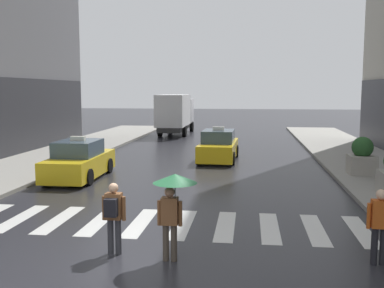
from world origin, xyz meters
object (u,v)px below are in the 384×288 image
Objects in this scene: pedestrian_with_umbrella at (173,193)px; pedestrian_with_handbag at (381,222)px; taxi_lead at (79,161)px; box_truck at (175,113)px; planter_mid_block at (362,157)px; taxi_second at (218,147)px; pedestrian_with_backpack at (113,213)px.

pedestrian_with_handbag is (4.40, 0.34, -0.58)m from pedestrian_with_umbrella.
taxi_lead is 18.91m from box_truck.
pedestrian_with_handbag is 10.22m from planter_mid_block.
pedestrian_with_umbrella is (4.51, -27.44, -0.34)m from box_truck.
taxi_lead is 0.99× the size of taxi_second.
box_truck is 4.57× the size of pedestrian_with_handbag.
pedestrian_with_handbag is at bearing 1.31° from pedestrian_with_backpack.
box_truck is at bearing 122.64° from planter_mid_block.
taxi_lead reaches higher than pedestrian_with_handbag.
taxi_lead is 10.23m from pedestrian_with_umbrella.
planter_mid_block is (7.83, 10.15, -0.10)m from pedestrian_with_backpack.
taxi_second is at bearing 89.96° from pedestrian_with_umbrella.
taxi_second is 2.37× the size of pedestrian_with_umbrella.
planter_mid_block is at bearing -31.06° from taxi_second.
pedestrian_with_backpack is (4.10, -8.39, 0.25)m from taxi_lead.
pedestrian_with_backpack is at bearing -83.48° from box_truck.
taxi_second reaches higher than planter_mid_block.
box_truck is at bearing 108.21° from pedestrian_with_handbag.
taxi_lead is 2.36× the size of pedestrian_with_umbrella.
pedestrian_with_backpack is 5.80m from pedestrian_with_handbag.
box_truck reaches higher than pedestrian_with_handbag.
taxi_lead is at bearing 140.17° from pedestrian_with_handbag.
pedestrian_with_umbrella reaches higher than pedestrian_with_backpack.
taxi_lead is 9.34m from pedestrian_with_backpack.
planter_mid_block is (6.43, 10.36, -0.64)m from pedestrian_with_umbrella.
pedestrian_with_umbrella is 1.18× the size of pedestrian_with_handbag.
pedestrian_with_umbrella reaches higher than taxi_lead.
pedestrian_with_backpack is 12.82m from planter_mid_block.
box_truck is 27.43m from pedestrian_with_backpack.
pedestrian_with_backpack is at bearing -127.63° from planter_mid_block.
pedestrian_with_backpack is 1.00× the size of pedestrian_with_handbag.
pedestrian_with_backpack is (-1.41, -14.02, 0.25)m from taxi_second.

